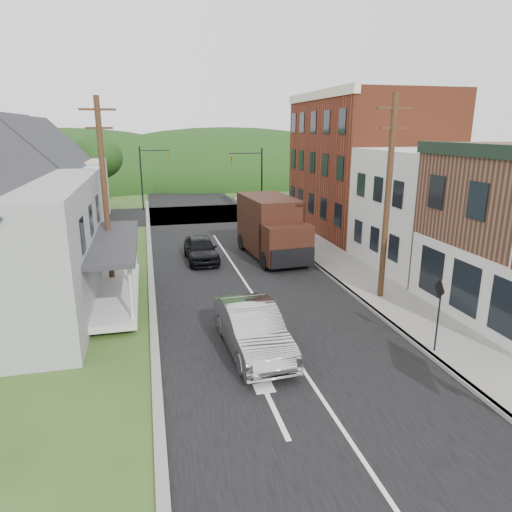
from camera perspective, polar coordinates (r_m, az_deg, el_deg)
ground at (r=16.89m, az=3.81°, el=-11.05°), size 120.00×120.00×0.00m
road at (r=25.94m, az=-2.72°, el=-1.35°), size 9.00×90.00×0.02m
cross_road at (r=42.32m, az=-7.07°, el=5.22°), size 60.00×9.00×0.02m
sidewalk_right at (r=25.83m, az=11.11°, el=-1.54°), size 2.80×55.00×0.15m
curb_right at (r=25.31m, az=8.32°, el=-1.76°), size 0.20×55.00×0.15m
curb_left at (r=23.61m, az=-12.96°, el=-3.33°), size 0.30×55.00×0.12m
storefront_white at (r=27.38m, az=22.30°, el=5.39°), size 8.00×7.00×6.50m
storefront_red at (r=35.26m, az=13.59°, el=11.04°), size 8.00×12.00×10.00m
house_blue at (r=32.27m, az=-25.06°, el=7.28°), size 7.14×8.16×7.28m
house_cream at (r=41.16m, az=-23.39°, el=8.98°), size 7.14×8.16×7.28m
utility_pole_right at (r=20.78m, az=16.13°, el=6.96°), size 1.60×0.26×9.00m
utility_pole_left at (r=22.65m, az=-18.38°, el=7.46°), size 1.60×0.26×9.00m
traffic_signal_right at (r=39.10m, az=-0.28°, el=10.05°), size 2.87×0.20×6.00m
traffic_signal_left at (r=45.04m, az=-13.29°, el=10.38°), size 2.87×0.20×6.00m
tree_left_d at (r=46.67m, az=-19.29°, el=11.50°), size 4.80×4.80×6.94m
forested_ridge at (r=69.94m, az=-9.76°, el=9.22°), size 90.00×30.00×16.00m
silver_sedan at (r=16.06m, az=-0.44°, el=-9.16°), size 2.05×5.19×1.68m
dark_sedan at (r=27.01m, az=-6.91°, el=0.87°), size 1.85×4.37×1.47m
delivery_van at (r=27.38m, az=2.01°, el=3.54°), size 3.12×6.68×3.63m
warning_sign at (r=16.65m, az=21.89°, el=-5.72°), size 0.16×0.72×2.63m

